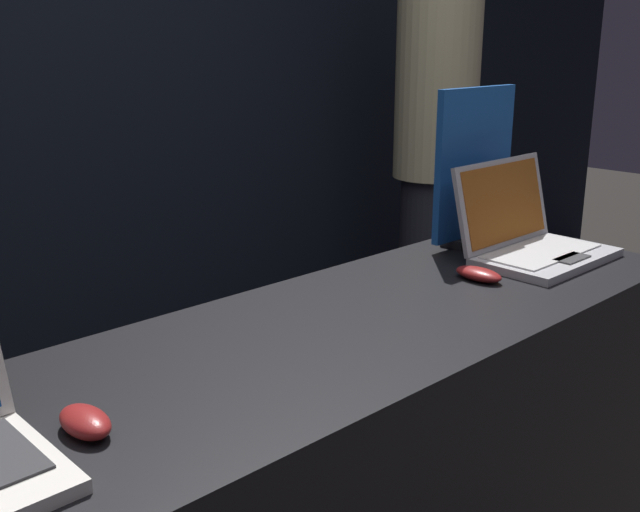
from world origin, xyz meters
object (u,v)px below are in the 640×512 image
mouse_back (479,274)px  person_bystander (434,159)px  promo_stand_back (474,171)px  mouse_front (85,422)px  laptop_back (529,235)px

mouse_back → person_bystander: (1.07, 0.97, 0.03)m
promo_stand_back → person_bystander: person_bystander is taller
mouse_back → promo_stand_back: (0.25, 0.20, 0.18)m
person_bystander → mouse_front: bearing=-154.0°
mouse_front → person_bystander: size_ratio=0.06×
mouse_back → person_bystander: bearing=42.3°
mouse_back → person_bystander: size_ratio=0.07×
laptop_back → person_bystander: bearing=49.1°
person_bystander → laptop_back: bearing=-130.9°
mouse_front → person_bystander: person_bystander is taller
mouse_front → laptop_back: bearing=2.3°
laptop_back → promo_stand_back: 0.23m
laptop_back → mouse_back: laptop_back is taller
mouse_front → promo_stand_back: (1.22, 0.23, 0.18)m
laptop_back → person_bystander: 1.25m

